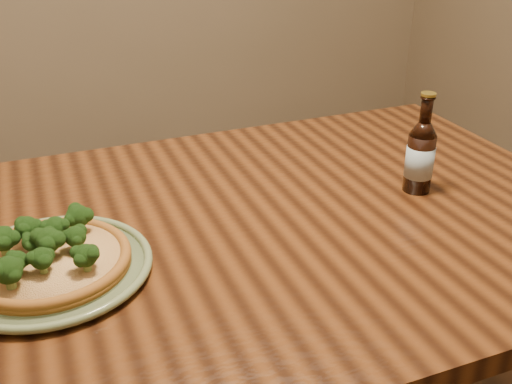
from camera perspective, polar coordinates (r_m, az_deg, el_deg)
name	(u,v)px	position (r m, az deg, el deg)	size (l,w,h in m)	color
table	(189,277)	(1.12, -6.43, -8.01)	(1.60, 0.90, 0.75)	#4F2810
plate	(51,268)	(1.01, -18.93, -6.85)	(0.32, 0.32, 0.02)	#6B7C55
pizza	(48,257)	(1.00, -19.17, -5.88)	(0.25, 0.25, 0.07)	#945B21
beer_bottle	(420,156)	(1.22, 15.38, 3.36)	(0.06, 0.06, 0.20)	black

